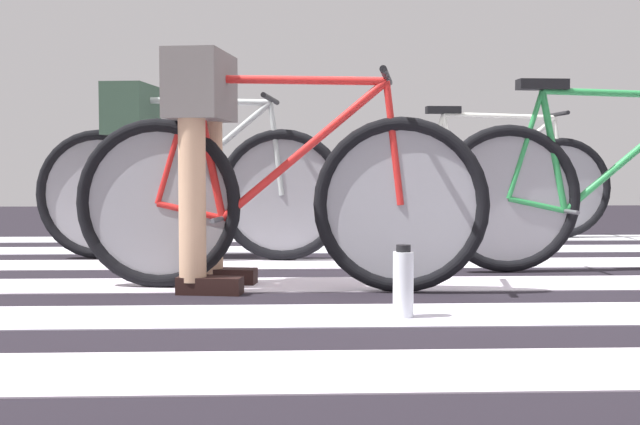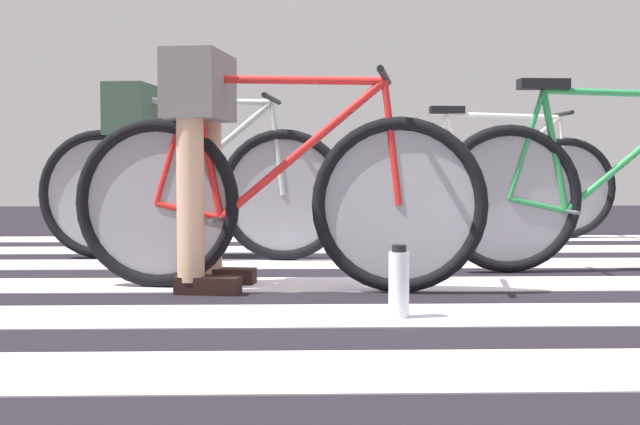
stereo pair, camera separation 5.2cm
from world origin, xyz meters
name	(u,v)px [view 2 (the right image)]	position (x,y,z in m)	size (l,w,h in m)	color
ground	(407,282)	(0.00, 0.00, 0.01)	(18.00, 14.00, 0.02)	black
crosswalk_markings	(399,273)	(-0.01, 0.22, 0.02)	(5.42, 4.24, 0.00)	silver
bicycle_1_of_4	(274,198)	(-0.60, -0.30, 0.41)	(1.72, 0.54, 0.93)	black
cyclist_1_of_4	(201,137)	(-0.90, -0.25, 0.66)	(0.37, 0.44, 0.99)	tan
bicycle_2_of_4	(611,193)	(1.03, 0.26, 0.41)	(1.74, 0.52, 0.93)	black
bicycle_3_of_4	(190,190)	(-1.09, 0.84, 0.41)	(1.73, 0.52, 0.93)	black
cyclist_3_of_4	(135,147)	(-1.39, 0.88, 0.64)	(0.36, 0.43, 0.96)	tan
bicycle_4_of_4	(495,184)	(0.89, 2.09, 0.41)	(1.74, 0.52, 0.93)	black
water_bottle	(399,283)	(-0.16, -0.96, 0.14)	(0.07, 0.07, 0.25)	silver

